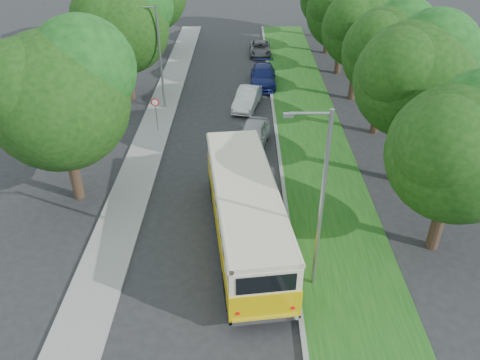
{
  "coord_description": "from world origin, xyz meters",
  "views": [
    {
      "loc": [
        1.33,
        -16.89,
        14.26
      ],
      "look_at": [
        1.19,
        3.39,
        1.5
      ],
      "focal_mm": 35.0,
      "sensor_mm": 36.0,
      "label": 1
    }
  ],
  "objects_px": {
    "car_blue": "(263,76)",
    "car_grey": "(260,49)",
    "lamppost_near": "(320,199)",
    "car_silver": "(253,135)",
    "vintage_bus": "(245,213)",
    "car_white": "(247,99)",
    "lamppost_far": "(159,55)"
  },
  "relations": [
    {
      "from": "car_silver",
      "to": "car_white",
      "type": "distance_m",
      "value": 6.27
    },
    {
      "from": "lamppost_near",
      "to": "car_white",
      "type": "xyz_separation_m",
      "value": [
        -2.57,
        18.69,
        -3.66
      ]
    },
    {
      "from": "lamppost_near",
      "to": "car_blue",
      "type": "height_order",
      "value": "lamppost_near"
    },
    {
      "from": "lamppost_far",
      "to": "car_silver",
      "type": "bearing_deg",
      "value": -42.37
    },
    {
      "from": "car_white",
      "to": "car_grey",
      "type": "xyz_separation_m",
      "value": [
        1.36,
        13.18,
        -0.1
      ]
    },
    {
      "from": "lamppost_near",
      "to": "vintage_bus",
      "type": "relative_size",
      "value": 0.73
    },
    {
      "from": "lamppost_near",
      "to": "car_blue",
      "type": "distance_m",
      "value": 23.81
    },
    {
      "from": "lamppost_near",
      "to": "lamppost_far",
      "type": "bearing_deg",
      "value": 115.71
    },
    {
      "from": "lamppost_near",
      "to": "car_white",
      "type": "relative_size",
      "value": 1.86
    },
    {
      "from": "lamppost_far",
      "to": "car_blue",
      "type": "relative_size",
      "value": 1.44
    },
    {
      "from": "vintage_bus",
      "to": "car_blue",
      "type": "relative_size",
      "value": 2.09
    },
    {
      "from": "lamppost_near",
      "to": "lamppost_far",
      "type": "xyz_separation_m",
      "value": [
        -8.91,
        18.5,
        -0.25
      ]
    },
    {
      "from": "lamppost_far",
      "to": "car_grey",
      "type": "xyz_separation_m",
      "value": [
        7.7,
        13.37,
        -3.5
      ]
    },
    {
      "from": "lamppost_near",
      "to": "car_silver",
      "type": "xyz_separation_m",
      "value": [
        -2.24,
        12.42,
        -3.6
      ]
    },
    {
      "from": "lamppost_near",
      "to": "car_silver",
      "type": "relative_size",
      "value": 1.77
    },
    {
      "from": "lamppost_far",
      "to": "lamppost_near",
      "type": "bearing_deg",
      "value": -64.29
    },
    {
      "from": "vintage_bus",
      "to": "car_silver",
      "type": "xyz_separation_m",
      "value": [
        0.51,
        9.57,
        -0.85
      ]
    },
    {
      "from": "lamppost_far",
      "to": "vintage_bus",
      "type": "distance_m",
      "value": 17.0
    },
    {
      "from": "lamppost_near",
      "to": "car_silver",
      "type": "bearing_deg",
      "value": 100.23
    },
    {
      "from": "lamppost_far",
      "to": "car_silver",
      "type": "xyz_separation_m",
      "value": [
        6.66,
        -6.08,
        -3.35
      ]
    },
    {
      "from": "vintage_bus",
      "to": "car_grey",
      "type": "xyz_separation_m",
      "value": [
        1.54,
        29.01,
        -1.01
      ]
    },
    {
      "from": "car_white",
      "to": "car_blue",
      "type": "distance_m",
      "value": 5.0
    },
    {
      "from": "car_blue",
      "to": "car_grey",
      "type": "relative_size",
      "value": 1.18
    },
    {
      "from": "lamppost_near",
      "to": "vintage_bus",
      "type": "bearing_deg",
      "value": 133.92
    },
    {
      "from": "car_silver",
      "to": "vintage_bus",
      "type": "bearing_deg",
      "value": -81.95
    },
    {
      "from": "lamppost_near",
      "to": "vintage_bus",
      "type": "xyz_separation_m",
      "value": [
        -2.75,
        2.85,
        -2.75
      ]
    },
    {
      "from": "lamppost_near",
      "to": "vintage_bus",
      "type": "distance_m",
      "value": 4.82
    },
    {
      "from": "vintage_bus",
      "to": "car_blue",
      "type": "xyz_separation_m",
      "value": [
        1.54,
        20.65,
        -0.86
      ]
    },
    {
      "from": "vintage_bus",
      "to": "car_white",
      "type": "bearing_deg",
      "value": 81.62
    },
    {
      "from": "car_white",
      "to": "lamppost_far",
      "type": "bearing_deg",
      "value": -165.88
    },
    {
      "from": "car_blue",
      "to": "car_silver",
      "type": "bearing_deg",
      "value": -93.6
    },
    {
      "from": "car_blue",
      "to": "car_grey",
      "type": "xyz_separation_m",
      "value": [
        0.0,
        8.37,
        -0.14
      ]
    }
  ]
}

